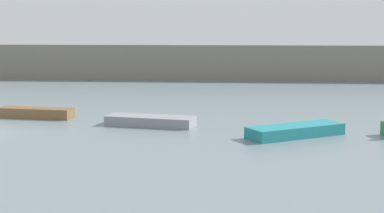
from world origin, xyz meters
The scene contains 4 objects.
embankment_wall centered at (0.00, 23.02, 1.39)m, with size 80.00×1.20×2.79m, color gray.
rowboat_brown centered at (1.83, 3.95, 0.24)m, with size 3.53×0.92×0.47m, color brown.
rowboat_grey centered at (7.52, 2.28, 0.21)m, with size 3.85×1.26×0.42m, color gray.
rowboat_teal centered at (13.56, 0.25, 0.23)m, with size 4.00×1.23×0.45m, color teal.
Camera 1 is at (11.17, -21.94, 4.34)m, focal length 53.27 mm.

